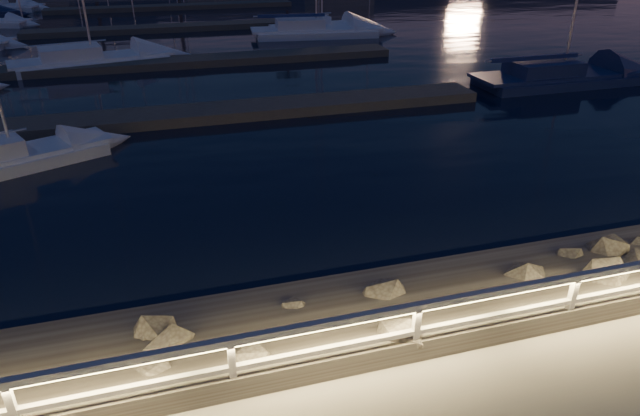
{
  "coord_description": "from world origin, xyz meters",
  "views": [
    {
      "loc": [
        -2.6,
        -6.66,
        6.46
      ],
      "look_at": [
        0.55,
        4.0,
        0.9
      ],
      "focal_mm": 32.0,
      "sensor_mm": 36.0,
      "label": 1
    }
  ],
  "objects_px": {
    "guard_rail": "(354,330)",
    "sailboat_g": "(313,30)",
    "sailboat_d": "(558,75)",
    "sailboat_k": "(319,25)",
    "sailboat_c": "(89,59)",
    "sailboat_a": "(7,157)"
  },
  "relations": [
    {
      "from": "guard_rail",
      "to": "sailboat_g",
      "type": "height_order",
      "value": "sailboat_g"
    },
    {
      "from": "sailboat_d",
      "to": "sailboat_k",
      "type": "xyz_separation_m",
      "value": [
        -6.82,
        18.1,
        -0.03
      ]
    },
    {
      "from": "sailboat_c",
      "to": "sailboat_k",
      "type": "bearing_deg",
      "value": 14.39
    },
    {
      "from": "guard_rail",
      "to": "sailboat_a",
      "type": "height_order",
      "value": "sailboat_a"
    },
    {
      "from": "sailboat_a",
      "to": "sailboat_c",
      "type": "bearing_deg",
      "value": 59.39
    },
    {
      "from": "sailboat_d",
      "to": "sailboat_g",
      "type": "relative_size",
      "value": 1.01
    },
    {
      "from": "sailboat_c",
      "to": "sailboat_g",
      "type": "distance_m",
      "value": 15.36
    },
    {
      "from": "sailboat_d",
      "to": "sailboat_g",
      "type": "distance_m",
      "value": 17.86
    },
    {
      "from": "guard_rail",
      "to": "sailboat_c",
      "type": "bearing_deg",
      "value": 102.02
    },
    {
      "from": "sailboat_g",
      "to": "sailboat_k",
      "type": "relative_size",
      "value": 1.19
    },
    {
      "from": "guard_rail",
      "to": "sailboat_g",
      "type": "bearing_deg",
      "value": 75.31
    },
    {
      "from": "sailboat_k",
      "to": "sailboat_d",
      "type": "bearing_deg",
      "value": -74.91
    },
    {
      "from": "guard_rail",
      "to": "sailboat_k",
      "type": "height_order",
      "value": "sailboat_k"
    },
    {
      "from": "sailboat_c",
      "to": "sailboat_k",
      "type": "distance_m",
      "value": 17.19
    },
    {
      "from": "guard_rail",
      "to": "sailboat_k",
      "type": "distance_m",
      "value": 36.02
    },
    {
      "from": "guard_rail",
      "to": "sailboat_a",
      "type": "xyz_separation_m",
      "value": [
        -7.29,
        12.43,
        -0.98
      ]
    },
    {
      "from": "sailboat_a",
      "to": "sailboat_k",
      "type": "height_order",
      "value": "sailboat_k"
    },
    {
      "from": "sailboat_a",
      "to": "sailboat_c",
      "type": "relative_size",
      "value": 0.72
    },
    {
      "from": "sailboat_c",
      "to": "sailboat_k",
      "type": "relative_size",
      "value": 1.12
    },
    {
      "from": "guard_rail",
      "to": "sailboat_d",
      "type": "height_order",
      "value": "sailboat_d"
    },
    {
      "from": "sailboat_d",
      "to": "sailboat_g",
      "type": "xyz_separation_m",
      "value": [
        -7.89,
        16.02,
        0.02
      ]
    },
    {
      "from": "sailboat_a",
      "to": "sailboat_k",
      "type": "bearing_deg",
      "value": 28.22
    }
  ]
}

